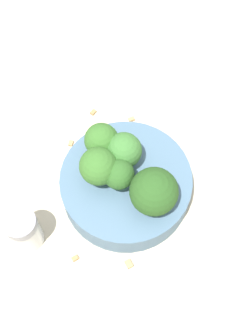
# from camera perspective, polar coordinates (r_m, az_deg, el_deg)

# --- Properties ---
(ground_plane) EXTENTS (3.00, 3.00, 0.00)m
(ground_plane) POSITION_cam_1_polar(r_m,az_deg,el_deg) (0.61, -0.00, -2.89)
(ground_plane) COLOR beige
(bowl) EXTENTS (0.16, 0.16, 0.04)m
(bowl) POSITION_cam_1_polar(r_m,az_deg,el_deg) (0.59, -0.00, -2.12)
(bowl) COLOR slate
(bowl) RESTS_ON ground_plane
(broccoli_floret_0) EXTENTS (0.06, 0.06, 0.06)m
(broccoli_floret_0) POSITION_cam_1_polar(r_m,az_deg,el_deg) (0.53, 3.42, -2.90)
(broccoli_floret_0) COLOR #84AD66
(broccoli_floret_0) RESTS_ON bowl
(broccoli_floret_1) EXTENTS (0.04, 0.04, 0.05)m
(broccoli_floret_1) POSITION_cam_1_polar(r_m,az_deg,el_deg) (0.56, -0.28, 2.12)
(broccoli_floret_1) COLOR #7A9E5B
(broccoli_floret_1) RESTS_ON bowl
(broccoli_floret_2) EXTENTS (0.04, 0.04, 0.05)m
(broccoli_floret_2) POSITION_cam_1_polar(r_m,az_deg,el_deg) (0.55, -1.03, -0.66)
(broccoli_floret_2) COLOR #8EB770
(broccoli_floret_2) RESTS_ON bowl
(broccoli_floret_3) EXTENTS (0.04, 0.04, 0.05)m
(broccoli_floret_3) POSITION_cam_1_polar(r_m,az_deg,el_deg) (0.57, -3.17, 3.25)
(broccoli_floret_3) COLOR #7A9E5B
(broccoli_floret_3) RESTS_ON bowl
(broccoli_floret_4) EXTENTS (0.05, 0.05, 0.06)m
(broccoli_floret_4) POSITION_cam_1_polar(r_m,az_deg,el_deg) (0.55, -3.36, 0.18)
(broccoli_floret_4) COLOR #7A9E5B
(broccoli_floret_4) RESTS_ON bowl
(pepper_shaker) EXTENTS (0.04, 0.04, 0.07)m
(pepper_shaker) POSITION_cam_1_polar(r_m,az_deg,el_deg) (0.57, -12.30, -7.42)
(pepper_shaker) COLOR silver
(pepper_shaker) RESTS_ON ground_plane
(almond_crumb_0) EXTENTS (0.01, 0.01, 0.01)m
(almond_crumb_0) POSITION_cam_1_polar(r_m,az_deg,el_deg) (0.67, -4.03, 6.88)
(almond_crumb_0) COLOR #AD7F4C
(almond_crumb_0) RESTS_ON ground_plane
(almond_crumb_1) EXTENTS (0.01, 0.01, 0.01)m
(almond_crumb_1) POSITION_cam_1_polar(r_m,az_deg,el_deg) (0.58, 0.36, -11.55)
(almond_crumb_1) COLOR tan
(almond_crumb_1) RESTS_ON ground_plane
(almond_crumb_2) EXTENTS (0.01, 0.01, 0.01)m
(almond_crumb_2) POSITION_cam_1_polar(r_m,az_deg,el_deg) (0.58, -6.24, -10.84)
(almond_crumb_2) COLOR #AD7F4C
(almond_crumb_2) RESTS_ON ground_plane
(almond_crumb_3) EXTENTS (0.01, 0.01, 0.01)m
(almond_crumb_3) POSITION_cam_1_polar(r_m,az_deg,el_deg) (0.64, -6.75, 3.09)
(almond_crumb_3) COLOR tan
(almond_crumb_3) RESTS_ON ground_plane
(almond_crumb_4) EXTENTS (0.01, 0.01, 0.01)m
(almond_crumb_4) POSITION_cam_1_polar(r_m,az_deg,el_deg) (0.66, 0.69, 6.05)
(almond_crumb_4) COLOR tan
(almond_crumb_4) RESTS_ON ground_plane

